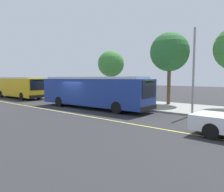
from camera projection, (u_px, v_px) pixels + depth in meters
name	position (u px, v px, depth m)	size (l,w,h in m)	color
ground_plane	(75.00, 108.00, 20.08)	(120.00, 120.00, 0.00)	#2B2B2D
sidewalk_curb	(116.00, 102.00, 24.60)	(44.00, 6.40, 0.15)	gray
lane_stripe_center	(56.00, 111.00, 18.41)	(36.00, 0.14, 0.01)	#E0D64C
transit_bus_main	(93.00, 91.00, 19.80)	(11.78, 3.17, 2.95)	navy
transit_bus_second	(19.00, 87.00, 29.86)	(10.29, 2.63, 2.95)	gold
bus_shelter	(126.00, 86.00, 23.27)	(2.90, 1.60, 2.48)	#333338
waiting_bench	(127.00, 98.00, 23.32)	(1.60, 0.48, 0.95)	brown
route_sign_post	(129.00, 87.00, 19.88)	(0.44, 0.08, 2.80)	#333338
pedestrian_commuter	(147.00, 96.00, 20.49)	(0.24, 0.40, 1.69)	#282D47
street_tree_upstreet	(170.00, 52.00, 21.51)	(3.91, 3.91, 7.27)	brown
street_tree_downstreet	(111.00, 64.00, 26.65)	(3.28, 3.28, 6.10)	brown
utility_pole	(194.00, 71.00, 15.85)	(0.16, 0.16, 6.40)	gray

